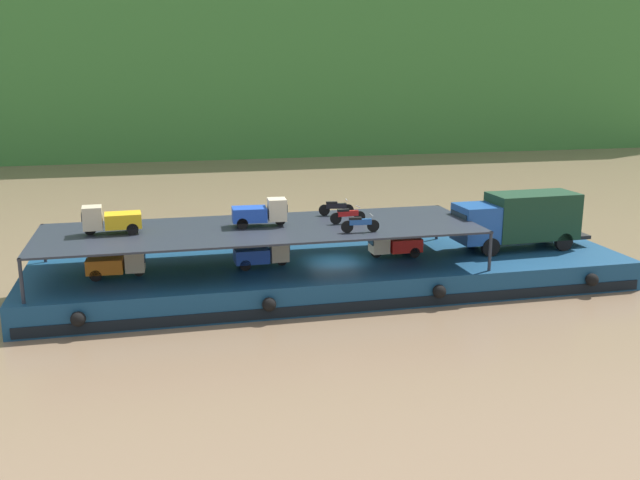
{
  "coord_description": "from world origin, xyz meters",
  "views": [
    {
      "loc": [
        -8.85,
        -34.09,
        11.36
      ],
      "look_at": [
        -0.8,
        0.0,
        2.7
      ],
      "focal_mm": 39.59,
      "sensor_mm": 36.0,
      "label": 1
    }
  ],
  "objects": [
    {
      "name": "mini_truck_upper_mid",
      "position": [
        -3.78,
        0.4,
        4.19
      ],
      "size": [
        2.79,
        1.28,
        1.38
      ],
      "color": "#1E47B7",
      "rests_on": "cargo_rack"
    },
    {
      "name": "mini_truck_lower_aft",
      "position": [
        -3.79,
        -0.07,
        2.19
      ],
      "size": [
        2.76,
        1.23,
        1.38
      ],
      "color": "#1E47B7",
      "rests_on": "cargo_barge"
    },
    {
      "name": "mini_truck_lower_stern",
      "position": [
        -10.84,
        -0.27,
        2.19
      ],
      "size": [
        2.79,
        1.28,
        1.38
      ],
      "color": "orange",
      "rests_on": "cargo_barge"
    },
    {
      "name": "motorcycle_upper_stbd",
      "position": [
        0.57,
        2.08,
        3.93
      ],
      "size": [
        1.89,
        0.55,
        0.87
      ],
      "color": "black",
      "rests_on": "cargo_rack"
    },
    {
      "name": "mini_truck_lower_mid",
      "position": [
        3.31,
        0.28,
        2.19
      ],
      "size": [
        2.76,
        1.23,
        1.38
      ],
      "color": "red",
      "rests_on": "cargo_barge"
    },
    {
      "name": "mini_truck_upper_stern",
      "position": [
        -11.03,
        0.41,
        4.19
      ],
      "size": [
        2.79,
        1.28,
        1.38
      ],
      "color": "gold",
      "rests_on": "cargo_rack"
    },
    {
      "name": "motorcycle_upper_port",
      "position": [
        0.7,
        -2.07,
        3.93
      ],
      "size": [
        1.9,
        0.55,
        0.87
      ],
      "color": "black",
      "rests_on": "cargo_rack"
    },
    {
      "name": "motorcycle_upper_centre",
      "position": [
        0.65,
        -0.0,
        3.93
      ],
      "size": [
        1.9,
        0.55,
        0.87
      ],
      "color": "black",
      "rests_on": "cargo_rack"
    },
    {
      "name": "covered_lorry",
      "position": [
        10.51,
        0.23,
        3.19
      ],
      "size": [
        7.9,
        2.47,
        3.1
      ],
      "color": "#1E4C99",
      "rests_on": "cargo_barge"
    },
    {
      "name": "ground_plane",
      "position": [
        0.0,
        0.0,
        0.0
      ],
      "size": [
        400.0,
        400.0,
        0.0
      ],
      "primitive_type": "plane",
      "color": "#7F664C"
    },
    {
      "name": "cargo_barge",
      "position": [
        -0.0,
        -0.02,
        0.75
      ],
      "size": [
        30.99,
        8.24,
        1.5
      ],
      "color": "navy",
      "rests_on": "ground"
    },
    {
      "name": "cargo_rack",
      "position": [
        -3.8,
        0.0,
        3.44
      ],
      "size": [
        21.79,
        6.92,
        2.0
      ],
      "color": "#232833",
      "rests_on": "cargo_barge"
    }
  ]
}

